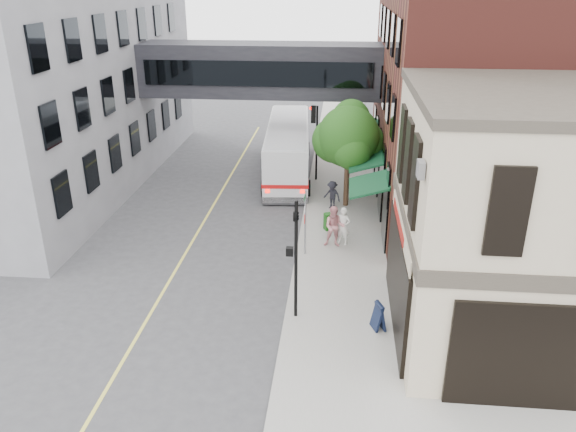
% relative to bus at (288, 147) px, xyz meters
% --- Properties ---
extents(ground, '(120.00, 120.00, 0.00)m').
position_rel_bus_xyz_m(ground, '(1.46, -18.49, -1.72)').
color(ground, '#38383A').
rests_on(ground, ground).
extents(sidewalk_main, '(4.00, 60.00, 0.15)m').
position_rel_bus_xyz_m(sidewalk_main, '(3.46, -4.49, -1.65)').
color(sidewalk_main, gray).
rests_on(sidewalk_main, ground).
extents(corner_building, '(10.19, 8.12, 8.45)m').
position_rel_bus_xyz_m(corner_building, '(10.43, -16.49, 2.49)').
color(corner_building, tan).
rests_on(corner_building, ground).
extents(brick_building, '(13.76, 18.00, 14.00)m').
position_rel_bus_xyz_m(brick_building, '(11.44, -3.49, 5.27)').
color(brick_building, '#55201A').
rests_on(brick_building, ground).
extents(opposite_building, '(14.00, 24.00, 14.00)m').
position_rel_bus_xyz_m(opposite_building, '(-15.54, -2.49, 5.28)').
color(opposite_building, slate).
rests_on(opposite_building, ground).
extents(skyway_bridge, '(14.00, 3.18, 3.00)m').
position_rel_bus_xyz_m(skyway_bridge, '(-1.54, -0.49, 4.78)').
color(skyway_bridge, black).
rests_on(skyway_bridge, ground).
extents(traffic_signal_near, '(0.44, 0.22, 4.60)m').
position_rel_bus_xyz_m(traffic_signal_near, '(1.83, -16.49, 1.26)').
color(traffic_signal_near, black).
rests_on(traffic_signal_near, sidewalk_main).
extents(traffic_signal_far, '(0.53, 0.28, 4.50)m').
position_rel_bus_xyz_m(traffic_signal_far, '(1.72, -1.49, 1.62)').
color(traffic_signal_far, black).
rests_on(traffic_signal_far, sidewalk_main).
extents(street_sign_pole, '(0.08, 0.75, 3.00)m').
position_rel_bus_xyz_m(street_sign_pole, '(1.85, -11.49, 0.21)').
color(street_sign_pole, gray).
rests_on(street_sign_pole, sidewalk_main).
extents(street_tree, '(3.80, 3.20, 5.60)m').
position_rel_bus_xyz_m(street_tree, '(3.65, -5.27, 2.19)').
color(street_tree, '#382619').
rests_on(street_tree, sidewalk_main).
extents(lane_marking, '(0.12, 40.00, 0.01)m').
position_rel_bus_xyz_m(lane_marking, '(-3.54, -8.49, -1.72)').
color(lane_marking, '#D8CC4C').
rests_on(lane_marking, ground).
extents(bus, '(3.37, 11.57, 3.07)m').
position_rel_bus_xyz_m(bus, '(0.00, 0.00, 0.00)').
color(bus, silver).
rests_on(bus, ground).
extents(pedestrian_a, '(0.74, 0.60, 1.77)m').
position_rel_bus_xyz_m(pedestrian_a, '(3.53, -10.32, -0.69)').
color(pedestrian_a, white).
rests_on(pedestrian_a, sidewalk_main).
extents(pedestrian_b, '(0.97, 0.77, 1.93)m').
position_rel_bus_xyz_m(pedestrian_b, '(3.13, -10.59, -0.61)').
color(pedestrian_b, '#D2888D').
rests_on(pedestrian_b, sidewalk_main).
extents(pedestrian_c, '(1.14, 0.99, 1.53)m').
position_rel_bus_xyz_m(pedestrian_c, '(2.93, -6.06, -0.81)').
color(pedestrian_c, black).
rests_on(pedestrian_c, sidewalk_main).
extents(newspaper_box, '(0.54, 0.52, 0.84)m').
position_rel_bus_xyz_m(newspaper_box, '(2.84, -8.79, -1.15)').
color(newspaper_box, '#154F12').
rests_on(newspaper_box, sidewalk_main).
extents(sandwich_board, '(0.54, 0.65, 1.00)m').
position_rel_bus_xyz_m(sandwich_board, '(4.81, -17.03, -1.07)').
color(sandwich_board, black).
rests_on(sandwich_board, sidewalk_main).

